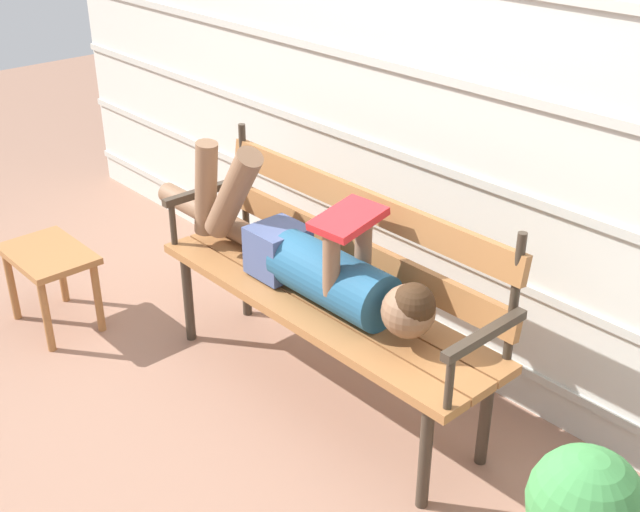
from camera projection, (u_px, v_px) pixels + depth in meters
name	position (u px, v px, depth m)	size (l,w,h in m)	color
ground_plane	(296.00, 406.00, 3.26)	(12.00, 12.00, 0.00)	#936B56
house_siding	(430.00, 73.00, 3.11)	(5.47, 0.08, 2.48)	beige
park_bench	(332.00, 280.00, 3.14)	(1.60, 0.43, 0.94)	#9E6638
reclining_person	(304.00, 256.00, 3.12)	(1.73, 0.26, 0.53)	#23567A
footstool	(50.00, 265.00, 3.67)	(0.46, 0.31, 0.39)	#9E6638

